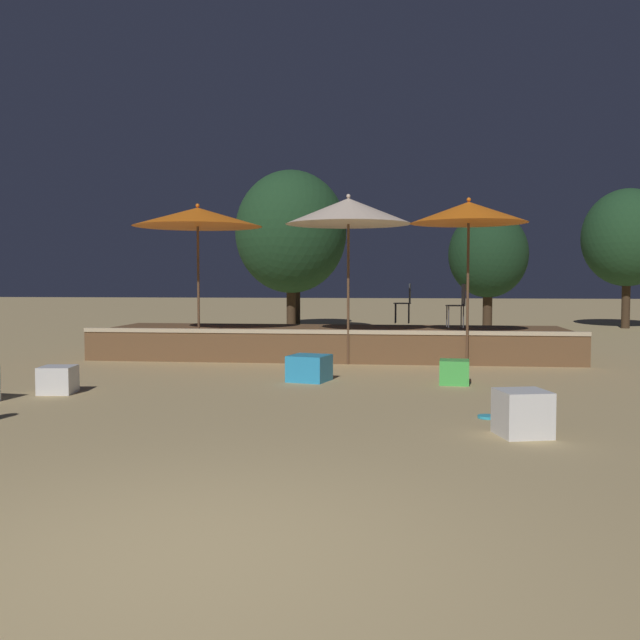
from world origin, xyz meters
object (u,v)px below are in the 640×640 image
object	(u,v)px
bistro_chair_0	(460,301)
bistro_chair_1	(406,299)
patio_umbrella_2	(198,217)
background_tree_2	(488,255)
background_tree_1	(627,238)
background_tree_3	(291,232)
patio_umbrella_0	(469,213)
background_tree_0	(296,254)
frisbee_disc	(487,417)
cube_seat_1	(454,372)
cube_seat_2	(523,413)
cube_seat_3	(58,380)
patio_umbrella_1	(348,211)
cube_seat_0	(309,368)

from	to	relation	value
bistro_chair_0	bistro_chair_1	bearing A→B (deg)	-143.57
patio_umbrella_2	background_tree_2	size ratio (longest dim) A/B	0.87
background_tree_1	background_tree_3	distance (m)	11.60
patio_umbrella_0	bistro_chair_0	distance (m)	2.07
background_tree_0	background_tree_2	distance (m)	7.28
patio_umbrella_2	background_tree_1	world-z (taller)	background_tree_1
bistro_chair_1	frisbee_disc	bearing A→B (deg)	10.04
cube_seat_1	cube_seat_2	distance (m)	3.75
frisbee_disc	cube_seat_2	bearing A→B (deg)	-74.63
cube_seat_3	bistro_chair_1	world-z (taller)	bistro_chair_1
patio_umbrella_0	background_tree_3	distance (m)	9.08
patio_umbrella_0	bistro_chair_0	size ratio (longest dim) A/B	3.57
background_tree_1	background_tree_3	world-z (taller)	background_tree_3
patio_umbrella_1	background_tree_1	xyz separation A→B (m)	(8.65, 11.44, 0.10)
cube_seat_2	background_tree_2	distance (m)	14.15
patio_umbrella_2	patio_umbrella_1	bearing A→B (deg)	-5.79
bistro_chair_1	patio_umbrella_2	bearing A→B (deg)	-60.98
bistro_chair_1	background_tree_1	size ratio (longest dim) A/B	0.19
cube_seat_1	background_tree_1	xyz separation A→B (m)	(6.77, 13.91, 2.89)
bistro_chair_0	background_tree_0	xyz separation A→B (m)	(-4.95, 10.29, 1.35)
cube_seat_3	bistro_chair_1	xyz separation A→B (m)	(5.10, 6.42, 1.02)
frisbee_disc	background_tree_3	world-z (taller)	background_tree_3
cube_seat_1	background_tree_0	size ratio (longest dim) A/B	0.13
patio_umbrella_1	bistro_chair_1	size ratio (longest dim) A/B	3.69
background_tree_0	patio_umbrella_1	bearing A→B (deg)	-76.57
patio_umbrella_2	background_tree_0	bearing A→B (deg)	88.03
cube_seat_1	cube_seat_0	bearing A→B (deg)	177.87
patio_umbrella_0	background_tree_0	size ratio (longest dim) A/B	0.82
patio_umbrella_2	bistro_chair_1	world-z (taller)	patio_umbrella_2
patio_umbrella_0	bistro_chair_1	world-z (taller)	patio_umbrella_0
patio_umbrella_0	patio_umbrella_1	world-z (taller)	patio_umbrella_1
cube_seat_1	background_tree_2	xyz separation A→B (m)	(1.70, 10.20, 2.21)
background_tree_2	background_tree_0	bearing A→B (deg)	149.97
background_tree_3	frisbee_disc	bearing A→B (deg)	-71.25
patio_umbrella_2	background_tree_3	world-z (taller)	background_tree_3
bistro_chair_0	background_tree_3	distance (m)	8.29
patio_umbrella_1	background_tree_0	world-z (taller)	background_tree_0
patio_umbrella_1	cube_seat_2	xyz separation A→B (m)	(2.33, -6.19, -2.74)
cube_seat_2	background_tree_1	bearing A→B (deg)	70.26
cube_seat_2	bistro_chair_1	distance (m)	8.70
patio_umbrella_1	background_tree_0	size ratio (longest dim) A/B	0.85
cube_seat_2	bistro_chair_0	bearing A→B (deg)	90.74
patio_umbrella_1	bistro_chair_1	bearing A→B (deg)	64.29
background_tree_2	background_tree_3	size ratio (longest dim) A/B	0.74
bistro_chair_0	patio_umbrella_2	bearing A→B (deg)	-85.56
background_tree_1	bistro_chair_0	bearing A→B (deg)	-121.80
patio_umbrella_1	cube_seat_0	world-z (taller)	patio_umbrella_1
bistro_chair_0	cube_seat_1	bearing A→B (deg)	-9.49
cube_seat_2	frisbee_disc	bearing A→B (deg)	105.37
cube_seat_3	patio_umbrella_2	bearing A→B (deg)	78.94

